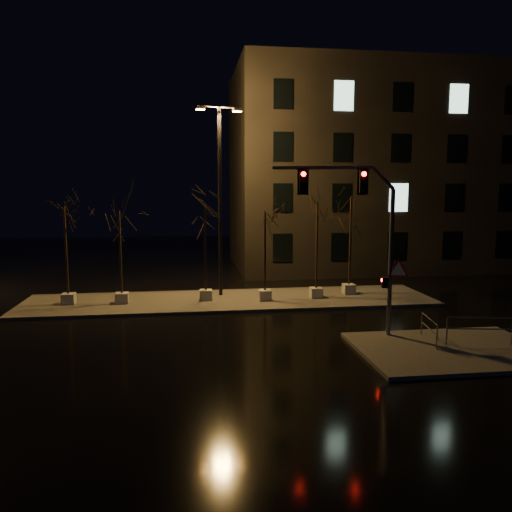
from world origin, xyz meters
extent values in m
plane|color=black|center=(0.00, 0.00, 0.00)|extent=(90.00, 90.00, 0.00)
cube|color=#45423E|center=(0.00, 6.00, 0.07)|extent=(22.00, 5.00, 0.15)
cube|color=#45423E|center=(7.50, -3.50, 0.07)|extent=(7.00, 5.00, 0.15)
cube|color=black|center=(14.00, 18.00, 7.50)|extent=(25.00, 12.00, 15.00)
cube|color=#ABAA9F|center=(-8.43, 6.02, 0.43)|extent=(0.65, 0.65, 0.55)
cylinder|color=black|center=(-8.43, 6.02, 2.95)|extent=(0.11, 0.11, 4.51)
cube|color=#ABAA9F|center=(-5.70, 5.82, 0.43)|extent=(0.65, 0.65, 0.55)
cylinder|color=black|center=(-5.70, 5.82, 2.84)|extent=(0.11, 0.11, 4.27)
cube|color=#ABAA9F|center=(-1.33, 5.99, 0.43)|extent=(0.65, 0.65, 0.55)
cylinder|color=black|center=(-1.33, 5.99, 2.99)|extent=(0.11, 0.11, 4.58)
cube|color=#ABAA9F|center=(1.81, 5.51, 0.43)|extent=(0.65, 0.65, 0.55)
cylinder|color=black|center=(1.81, 5.51, 2.81)|extent=(0.11, 0.11, 4.21)
cube|color=#ABAA9F|center=(4.71, 5.78, 0.43)|extent=(0.65, 0.65, 0.55)
cylinder|color=black|center=(4.71, 5.78, 3.04)|extent=(0.11, 0.11, 4.68)
cube|color=#ABAA9F|center=(6.82, 6.51, 0.43)|extent=(0.65, 0.65, 0.55)
cylinder|color=black|center=(6.82, 6.51, 3.17)|extent=(0.11, 0.11, 4.93)
cylinder|color=slate|center=(5.85, -1.50, 3.11)|extent=(0.18, 0.18, 5.93)
cylinder|color=slate|center=(3.08, -1.04, 6.91)|extent=(3.92, 0.78, 0.14)
cube|color=black|center=(4.68, -1.31, 6.36)|extent=(0.33, 0.26, 0.89)
cube|color=black|center=(2.34, -0.92, 6.36)|extent=(0.33, 0.26, 0.89)
cube|color=black|center=(5.63, -1.46, 2.32)|extent=(0.24, 0.21, 0.44)
cone|color=red|center=(6.13, -1.60, 2.82)|extent=(1.02, 0.20, 1.03)
sphere|color=#FF0C07|center=(5.85, -1.50, 6.66)|extent=(0.18, 0.18, 0.18)
cylinder|color=black|center=(-0.45, 7.17, 5.30)|extent=(0.21, 0.21, 10.31)
cylinder|color=black|center=(-0.45, 7.17, 10.46)|extent=(2.23, 0.61, 0.10)
cube|color=orange|center=(-1.45, 6.94, 10.30)|extent=(0.57, 0.40, 0.21)
cube|color=orange|center=(0.56, 7.40, 10.30)|extent=(0.57, 0.40, 0.21)
cylinder|color=slate|center=(7.56, -3.03, 0.65)|extent=(0.06, 0.06, 1.01)
cylinder|color=slate|center=(9.98, -3.48, 0.65)|extent=(0.06, 0.06, 1.01)
cylinder|color=slate|center=(8.77, -3.26, 1.21)|extent=(2.43, 0.49, 0.04)
cylinder|color=slate|center=(8.77, -3.26, 0.77)|extent=(2.43, 0.49, 0.04)
cylinder|color=slate|center=(6.87, -3.58, 0.58)|extent=(0.05, 0.05, 0.87)
cylinder|color=slate|center=(7.20, -1.68, 0.58)|extent=(0.05, 0.05, 0.87)
cylinder|color=slate|center=(7.04, -2.63, 1.07)|extent=(0.37, 1.91, 0.04)
cylinder|color=slate|center=(7.04, -2.63, 0.68)|extent=(0.37, 1.91, 0.04)
camera|label=1|loc=(-2.23, -20.43, 6.07)|focal=35.00mm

